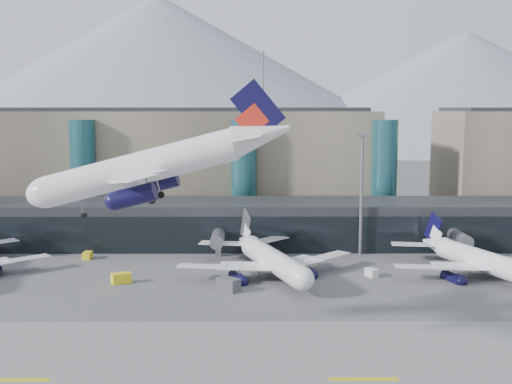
# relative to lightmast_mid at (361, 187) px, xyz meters

# --- Properties ---
(ground) EXTENTS (900.00, 900.00, 0.00)m
(ground) POSITION_rel_lightmast_mid_xyz_m (-30.00, -48.00, -14.42)
(ground) COLOR #515154
(ground) RESTS_ON ground
(runway_strip) EXTENTS (400.00, 40.00, 0.04)m
(runway_strip) POSITION_rel_lightmast_mid_xyz_m (-30.00, -63.00, -14.40)
(runway_strip) COLOR slate
(runway_strip) RESTS_ON ground
(runway_markings) EXTENTS (128.00, 1.00, 0.02)m
(runway_markings) POSITION_rel_lightmast_mid_xyz_m (-30.00, -63.00, -14.37)
(runway_markings) COLOR gold
(runway_markings) RESTS_ON ground
(concourse) EXTENTS (170.00, 27.00, 10.00)m
(concourse) POSITION_rel_lightmast_mid_xyz_m (-30.02, 9.73, -9.45)
(concourse) COLOR black
(concourse) RESTS_ON ground
(terminal_main) EXTENTS (130.00, 30.00, 31.00)m
(terminal_main) POSITION_rel_lightmast_mid_xyz_m (-55.00, 42.00, 1.03)
(terminal_main) COLOR gray
(terminal_main) RESTS_ON ground
(teal_towers) EXTENTS (116.40, 19.40, 46.00)m
(teal_towers) POSITION_rel_lightmast_mid_xyz_m (-44.99, 26.01, -0.41)
(teal_towers) COLOR #235A63
(teal_towers) RESTS_ON ground
(mountain_ridge) EXTENTS (910.00, 400.00, 110.00)m
(mountain_ridge) POSITION_rel_lightmast_mid_xyz_m (-14.03, 332.00, 31.33)
(mountain_ridge) COLOR gray
(mountain_ridge) RESTS_ON ground
(lightmast_mid) EXTENTS (3.00, 1.20, 25.60)m
(lightmast_mid) POSITION_rel_lightmast_mid_xyz_m (0.00, 0.00, 0.00)
(lightmast_mid) COLOR slate
(lightmast_mid) RESTS_ON ground
(hero_jet) EXTENTS (35.07, 35.63, 11.50)m
(hero_jet) POSITION_rel_lightmast_mid_xyz_m (-33.52, -54.12, 10.68)
(hero_jet) COLOR white
(hero_jet) RESTS_ON ground
(jet_parked_mid) EXTENTS (34.38, 36.46, 11.72)m
(jet_parked_mid) POSITION_rel_lightmast_mid_xyz_m (-20.15, -15.61, -9.99)
(jet_parked_mid) COLOR white
(jet_parked_mid) RESTS_ON ground
(jet_parked_right) EXTENTS (32.70, 34.82, 11.20)m
(jet_parked_right) POSITION_rel_lightmast_mid_xyz_m (18.25, -15.67, -10.18)
(jet_parked_right) COLOR white
(jet_parked_right) RESTS_ON ground
(veh_b) EXTENTS (1.65, 2.60, 1.47)m
(veh_b) POSITION_rel_lightmast_mid_xyz_m (-56.89, -3.62, -13.68)
(veh_b) COLOR yellow
(veh_b) RESTS_ON ground
(veh_c) EXTENTS (4.37, 4.21, 2.21)m
(veh_c) POSITION_rel_lightmast_mid_xyz_m (-26.92, -26.96, -13.31)
(veh_c) COLOR #46464B
(veh_c) RESTS_ON ground
(veh_d) EXTENTS (2.90, 3.12, 1.60)m
(veh_d) POSITION_rel_lightmast_mid_xyz_m (-11.27, -9.90, -13.62)
(veh_d) COLOR silver
(veh_d) RESTS_ON ground
(veh_g) EXTENTS (2.43, 2.96, 1.50)m
(veh_g) POSITION_rel_lightmast_mid_xyz_m (-0.80, -17.84, -13.67)
(veh_g) COLOR silver
(veh_g) RESTS_ON ground
(veh_h) EXTENTS (3.76, 3.09, 1.84)m
(veh_h) POSITION_rel_lightmast_mid_xyz_m (-46.13, -22.18, -13.50)
(veh_h) COLOR yellow
(veh_h) RESTS_ON ground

